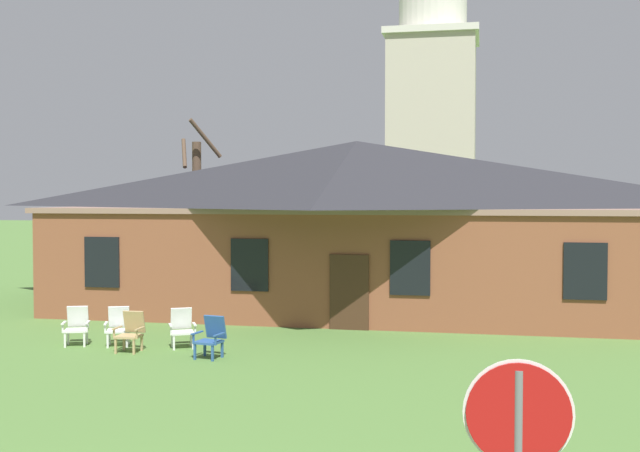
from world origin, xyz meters
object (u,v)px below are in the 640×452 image
(lawn_chair_by_porch, at_px, (77,325))
(lawn_chair_near_door, at_px, (118,325))
(lawn_chair_left_end, at_px, (131,331))
(lawn_chair_right_end, at_px, (211,336))
(lawn_chair_middle, at_px, (182,327))

(lawn_chair_by_porch, distance_m, lawn_chair_near_door, 1.06)
(lawn_chair_left_end, xyz_separation_m, lawn_chair_right_end, (2.13, -0.30, 0.00))
(lawn_chair_left_end, relative_size, lawn_chair_middle, 1.00)
(lawn_chair_by_porch, relative_size, lawn_chair_near_door, 1.00)
(lawn_chair_by_porch, relative_size, lawn_chair_right_end, 1.00)
(lawn_chair_by_porch, relative_size, lawn_chair_middle, 1.00)
(lawn_chair_right_end, bearing_deg, lawn_chair_by_porch, 168.23)
(lawn_chair_by_porch, xyz_separation_m, lawn_chair_near_door, (1.05, 0.15, 0.00))
(lawn_chair_left_end, distance_m, lawn_chair_right_end, 2.15)
(lawn_chair_near_door, bearing_deg, lawn_chair_by_porch, -171.73)
(lawn_chair_by_porch, distance_m, lawn_chair_right_end, 3.91)
(lawn_chair_near_door, bearing_deg, lawn_chair_middle, 3.08)
(lawn_chair_left_end, xyz_separation_m, lawn_chair_middle, (1.00, 0.74, 0.00))
(lawn_chair_near_door, height_order, lawn_chair_left_end, same)
(lawn_chair_by_porch, xyz_separation_m, lawn_chair_right_end, (3.82, -0.80, 0.00))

